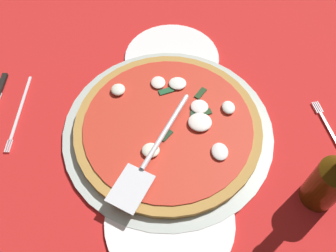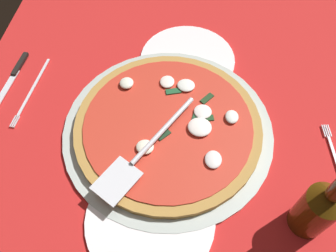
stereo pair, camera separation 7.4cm
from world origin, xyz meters
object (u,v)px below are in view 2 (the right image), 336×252
dinner_plate_right (188,59)px  place_setting_far (22,84)px  dinner_plate_left (150,219)px  beer_bottle (319,208)px  pizza_server (144,151)px  pizza (169,126)px

dinner_plate_right → place_setting_far: 40.33cm
dinner_plate_left → beer_bottle: bearing=-83.5°
beer_bottle → pizza_server: bearing=74.6°
dinner_plate_left → dinner_plate_right: (41.24, -2.94, 0.00)cm
pizza_server → place_setting_far: (16.35, 32.30, -4.23)cm
dinner_plate_left → pizza: (20.02, -0.91, 1.57)cm
dinner_plate_right → pizza_server: (-29.29, 5.90, 4.08)cm
pizza → pizza_server: 9.29cm
dinner_plate_right → beer_bottle: beer_bottle is taller
pizza → beer_bottle: 32.82cm
dinner_plate_right → place_setting_far: (-12.94, 38.19, -0.15)cm
pizza_server → place_setting_far: bearing=-86.3°
pizza_server → beer_bottle: 32.83cm
pizza → pizza_server: (-8.07, 3.87, 2.51)cm
dinner_plate_right → dinner_plate_left: bearing=175.9°
pizza → place_setting_far: size_ratio=1.76×
dinner_plate_right → pizza: 21.38cm
pizza → pizza_server: pizza_server is taller
dinner_plate_right → pizza: (-21.22, 2.03, 1.57)cm
place_setting_far → beer_bottle: 68.93cm
dinner_plate_right → pizza_server: size_ratio=0.90×
dinner_plate_right → place_setting_far: place_setting_far is taller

